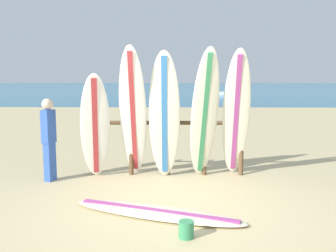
{
  "coord_description": "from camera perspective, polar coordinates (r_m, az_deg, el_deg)",
  "views": [
    {
      "loc": [
        0.09,
        -5.1,
        1.95
      ],
      "look_at": [
        -0.04,
        2.37,
        0.94
      ],
      "focal_mm": 39.58,
      "sensor_mm": 36.0,
      "label": 1
    }
  ],
  "objects": [
    {
      "name": "surfboard_leaning_far_left",
      "position": [
        6.96,
        -11.15,
        -0.21
      ],
      "size": [
        0.68,
        0.84,
        2.01
      ],
      "color": "white",
      "rests_on": "ground"
    },
    {
      "name": "ground_plane",
      "position": [
        5.46,
        0.01,
        -13.19
      ],
      "size": [
        120.0,
        120.0,
        0.0
      ],
      "primitive_type": "plane",
      "color": "#CCB784"
    },
    {
      "name": "surfboard_lying_on_sand",
      "position": [
        5.37,
        -1.78,
        -13.14
      ],
      "size": [
        2.61,
        1.4,
        0.08
      ],
      "color": "beige",
      "rests_on": "ground"
    },
    {
      "name": "ocean_water",
      "position": [
        63.13,
        0.92,
        5.95
      ],
      "size": [
        120.0,
        80.0,
        0.01
      ],
      "primitive_type": "cube",
      "color": "#196B93",
      "rests_on": "ground"
    },
    {
      "name": "surfboard_leaning_center_right",
      "position": [
        6.98,
        10.44,
        1.56
      ],
      "size": [
        0.58,
        1.15,
        2.43
      ],
      "color": "white",
      "rests_on": "ground"
    },
    {
      "name": "small_boat_offshore",
      "position": [
        38.2,
        6.75,
        5.12
      ],
      "size": [
        2.52,
        1.01,
        0.71
      ],
      "color": "silver",
      "rests_on": "ocean_water"
    },
    {
      "name": "surfboard_leaning_left",
      "position": [
        6.9,
        -5.41,
        1.83
      ],
      "size": [
        0.52,
        1.06,
        2.49
      ],
      "color": "white",
      "rests_on": "ground"
    },
    {
      "name": "surfboard_rack",
      "position": [
        7.27,
        -0.04,
        -1.99
      ],
      "size": [
        3.0,
        0.09,
        1.19
      ],
      "color": "brown",
      "rests_on": "ground"
    },
    {
      "name": "surfboard_leaning_center_left",
      "position": [
        6.87,
        -0.55,
        1.5
      ],
      "size": [
        0.58,
        0.61,
        2.41
      ],
      "color": "silver",
      "rests_on": "ground"
    },
    {
      "name": "surfboard_leaning_center",
      "position": [
        6.8,
        5.63,
        1.6
      ],
      "size": [
        0.61,
        1.02,
        2.46
      ],
      "color": "silver",
      "rests_on": "ground"
    },
    {
      "name": "beachgoer_standing",
      "position": [
        7.18,
        -17.88,
        -1.47
      ],
      "size": [
        0.23,
        0.29,
        1.54
      ],
      "color": "#3359B2",
      "rests_on": "ground"
    },
    {
      "name": "sand_bucket",
      "position": [
        4.65,
        2.83,
        -15.62
      ],
      "size": [
        0.19,
        0.19,
        0.21
      ],
      "primitive_type": "cylinder",
      "color": "#388C59",
      "rests_on": "ground"
    }
  ]
}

